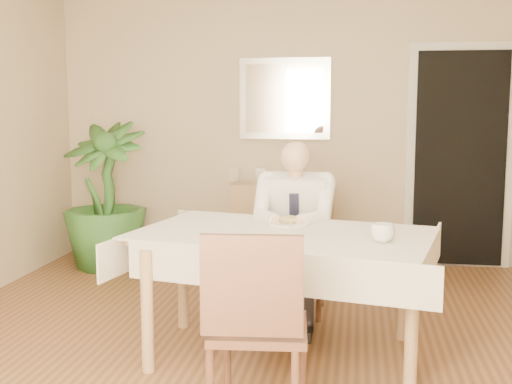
% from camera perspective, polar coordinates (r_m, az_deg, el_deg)
% --- Properties ---
extents(room, '(5.00, 5.02, 2.60)m').
position_cam_1_polar(room, '(3.66, -0.86, 4.70)').
color(room, brown).
rests_on(room, ground).
extents(window, '(1.34, 0.04, 1.44)m').
position_cam_1_polar(window, '(1.29, -20.18, 5.16)').
color(window, white).
rests_on(window, room).
extents(doorway, '(0.96, 0.07, 2.10)m').
position_cam_1_polar(doorway, '(6.15, 17.65, 2.80)').
color(doorway, white).
rests_on(doorway, ground).
extents(mirror, '(0.86, 0.04, 0.76)m').
position_cam_1_polar(mirror, '(6.11, 2.55, 8.29)').
color(mirror, silver).
rests_on(mirror, room).
extents(dining_table, '(1.92, 1.36, 0.75)m').
position_cam_1_polar(dining_table, '(3.80, 2.45, -4.83)').
color(dining_table, tan).
rests_on(dining_table, ground).
extents(chair_far, '(0.46, 0.46, 0.87)m').
position_cam_1_polar(chair_far, '(4.69, 3.68, -4.67)').
color(chair_far, '#472416').
rests_on(chair_far, ground).
extents(chair_near, '(0.49, 0.49, 0.95)m').
position_cam_1_polar(chair_near, '(2.96, 0.00, -11.20)').
color(chair_near, '#472416').
rests_on(chair_near, ground).
extents(seated_man, '(0.48, 0.72, 1.24)m').
position_cam_1_polar(seated_man, '(4.37, 3.35, -2.84)').
color(seated_man, white).
rests_on(seated_man, ground).
extents(plate, '(0.26, 0.26, 0.02)m').
position_cam_1_polar(plate, '(4.01, 2.94, -2.80)').
color(plate, white).
rests_on(plate, dining_table).
extents(food, '(0.14, 0.14, 0.06)m').
position_cam_1_polar(food, '(4.01, 2.95, -2.49)').
color(food, olive).
rests_on(food, dining_table).
extents(knife, '(0.01, 0.13, 0.01)m').
position_cam_1_polar(knife, '(3.94, 3.43, -2.73)').
color(knife, silver).
rests_on(knife, dining_table).
extents(fork, '(0.01, 0.13, 0.01)m').
position_cam_1_polar(fork, '(3.95, 2.27, -2.70)').
color(fork, silver).
rests_on(fork, dining_table).
extents(coffee_mug, '(0.14, 0.14, 0.10)m').
position_cam_1_polar(coffee_mug, '(3.57, 11.18, -3.58)').
color(coffee_mug, white).
rests_on(coffee_mug, dining_table).
extents(sideboard, '(0.98, 0.42, 0.76)m').
position_cam_1_polar(sideboard, '(6.06, 2.32, -2.82)').
color(sideboard, tan).
rests_on(sideboard, ground).
extents(photo_frame_left, '(0.10, 0.02, 0.14)m').
position_cam_1_polar(photo_frame_left, '(6.11, -1.97, 1.54)').
color(photo_frame_left, silver).
rests_on(photo_frame_left, sideboard).
extents(photo_frame_center, '(0.10, 0.02, 0.14)m').
position_cam_1_polar(photo_frame_center, '(6.04, 0.43, 1.47)').
color(photo_frame_center, silver).
rests_on(photo_frame_center, sideboard).
extents(photo_frame_right, '(0.10, 0.02, 0.14)m').
position_cam_1_polar(photo_frame_right, '(6.01, 3.46, 1.42)').
color(photo_frame_right, silver).
rests_on(photo_frame_right, sideboard).
extents(potted_palm, '(0.87, 0.87, 1.34)m').
position_cam_1_polar(potted_palm, '(6.01, -13.27, -0.31)').
color(potted_palm, '#2A5920').
rests_on(potted_palm, ground).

